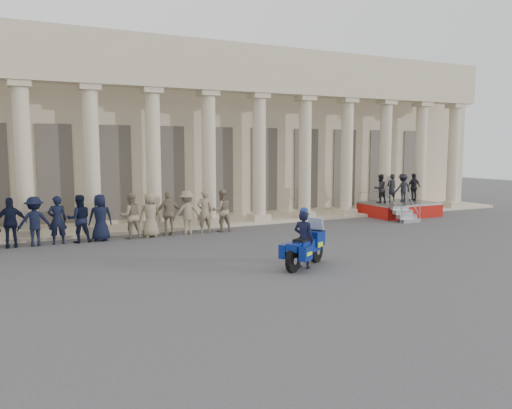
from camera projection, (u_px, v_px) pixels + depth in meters
The scene contains 6 objects.
ground at pixel (261, 266), 15.72m from camera, with size 90.00×90.00×0.00m, color #424245.
building at pixel (145, 133), 28.38m from camera, with size 40.00×12.50×9.00m.
officer_rank at pixel (25, 222), 18.64m from camera, with size 16.66×0.71×1.88m.
reviewing_stand at pixel (399, 195), 27.18m from camera, with size 3.74×3.71×2.29m.
motorcycle at pixel (305, 247), 15.48m from camera, with size 2.04×1.55×1.48m.
rider at pixel (304, 238), 15.34m from camera, with size 0.71×0.78×1.89m.
Camera 1 is at (-6.91, -13.77, 3.68)m, focal length 35.00 mm.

